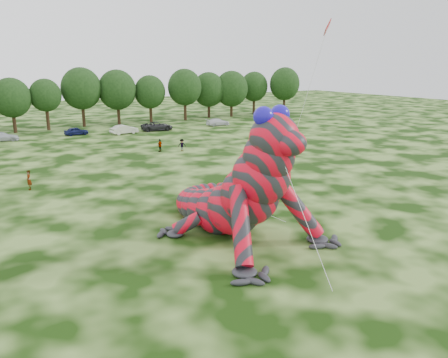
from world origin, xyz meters
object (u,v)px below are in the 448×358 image
object	(u,v)px
spectator_3	(160,145)
tree_9	(46,105)
inflatable_gecko	(221,168)
tree_14	(209,95)
tree_8	(12,105)
tree_11	(118,97)
car_5	(124,129)
tree_13	(185,95)
tree_17	(285,91)
flying_kite	(324,40)
car_3	(2,137)
spectator_2	(182,145)
car_6	(157,126)
car_7	(218,122)
tree_15	(231,94)
tree_16	(254,93)
tree_10	(82,97)
spectator_0	(29,180)
tree_12	(150,99)
car_4	(76,131)

from	to	relation	value
spectator_3	tree_9	bearing A→B (deg)	-103.82
inflatable_gecko	tree_14	world-z (taller)	tree_14
tree_8	tree_14	size ratio (longest dim) A/B	0.95
tree_11	car_5	size ratio (longest dim) A/B	2.25
tree_11	tree_14	size ratio (longest dim) A/B	1.07
tree_9	tree_13	world-z (taller)	tree_13
tree_17	tree_13	bearing A→B (deg)	178.93
flying_kite	car_3	distance (m)	51.01
tree_11	spectator_2	size ratio (longest dim) A/B	6.26
tree_8	car_5	xyz separation A→B (m)	(15.02, -10.61, -3.73)
car_6	car_7	bearing A→B (deg)	-83.48
car_5	spectator_2	size ratio (longest dim) A/B	2.79
tree_8	tree_9	size ratio (longest dim) A/B	1.03
tree_15	tree_16	distance (m)	7.16
tree_13	tree_17	world-z (taller)	tree_17
tree_8	spectator_3	world-z (taller)	tree_8
tree_16	tree_8	bearing A→B (deg)	-177.25
tree_10	spectator_3	bearing A→B (deg)	-84.81
tree_13	spectator_0	world-z (taller)	tree_13
tree_8	tree_15	size ratio (longest dim) A/B	0.93
flying_kite	tree_14	bearing A→B (deg)	69.59
tree_15	spectator_2	distance (m)	39.23
tree_11	car_3	bearing A→B (deg)	-156.18
car_3	car_6	distance (m)	23.78
flying_kite	car_7	bearing A→B (deg)	69.92
tree_12	tree_17	size ratio (longest dim) A/B	0.87
tree_13	tree_15	world-z (taller)	tree_13
tree_13	tree_16	world-z (taller)	tree_13
tree_15	tree_17	size ratio (longest dim) A/B	0.94
tree_11	car_6	xyz separation A→B (m)	(3.02, -11.18, -4.29)
tree_8	spectator_2	world-z (taller)	tree_8
car_3	car_6	bearing A→B (deg)	-88.66
tree_8	car_7	size ratio (longest dim) A/B	2.00
car_5	tree_16	bearing A→B (deg)	-78.70
tree_9	car_4	xyz separation A→B (m)	(2.79, -8.10, -3.71)
tree_12	car_4	xyz separation A→B (m)	(-16.16, -8.50, -3.85)
tree_14	spectator_0	xyz separation A→B (m)	(-40.60, -39.30, -3.80)
tree_14	tree_17	xyz separation A→B (m)	(18.49, -2.06, 0.45)
tree_17	car_4	xyz separation A→B (m)	(-48.09, -7.42, -4.52)
tree_8	spectator_0	bearing A→B (deg)	-94.44
tree_13	spectator_0	bearing A→B (deg)	-132.27
spectator_3	car_6	bearing A→B (deg)	-143.20
tree_11	tree_16	bearing A→B (deg)	2.13
tree_15	spectator_0	distance (m)	59.72
tree_12	tree_15	world-z (taller)	tree_15
inflatable_gecko	car_4	size ratio (longest dim) A/B	4.78
inflatable_gecko	flying_kite	world-z (taller)	flying_kite
tree_8	tree_11	world-z (taller)	tree_11
car_7	tree_17	bearing A→B (deg)	-66.04
tree_12	car_6	world-z (taller)	tree_12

